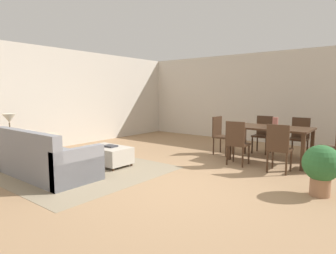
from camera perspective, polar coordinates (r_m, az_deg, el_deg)
ground_plane at (r=4.72m, az=0.87°, el=-11.58°), size 10.80×10.80×0.00m
wall_back at (r=8.98m, az=20.68°, el=5.50°), size 9.00×0.12×2.70m
wall_left at (r=8.27m, az=-22.56°, el=5.34°), size 0.12×11.00×2.70m
area_rug at (r=5.86m, az=-17.18°, el=-8.16°), size 3.00×2.80×0.01m
couch at (r=5.60m, az=-23.44°, el=-6.13°), size 2.03×0.94×0.86m
ottoman_table at (r=6.03m, az=-11.96°, el=-5.42°), size 0.96×0.59×0.39m
side_table at (r=6.74m, az=-29.01°, el=-3.07°), size 0.40×0.40×0.54m
table_lamp at (r=6.67m, az=-29.27°, el=1.35°), size 0.26×0.26×0.53m
dining_table at (r=6.56m, az=19.89°, el=-0.75°), size 1.65×0.94×0.76m
dining_chair_near_left at (r=5.99m, az=13.63°, el=-2.67°), size 0.41×0.41×0.92m
dining_chair_near_right at (r=5.66m, az=21.34°, el=-3.50°), size 0.41×0.41×0.92m
dining_chair_far_left at (r=7.47m, az=18.55°, el=-0.98°), size 0.40×0.40×0.92m
dining_chair_far_right at (r=7.28m, az=24.83°, el=-1.46°), size 0.42×0.42×0.92m
dining_chair_head_east at (r=6.32m, az=30.21°, el=-2.93°), size 0.43×0.43×0.92m
dining_chair_head_west at (r=7.05m, az=10.47°, el=-1.19°), size 0.41×0.41×0.92m
vase_centerpiece at (r=6.52m, az=20.74°, el=0.90°), size 0.12×0.12×0.21m
book_on_ottoman at (r=5.96m, az=-11.51°, el=-3.77°), size 0.27×0.22×0.03m
potted_plant at (r=4.69m, az=28.43°, el=-6.91°), size 0.53×0.53×0.75m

